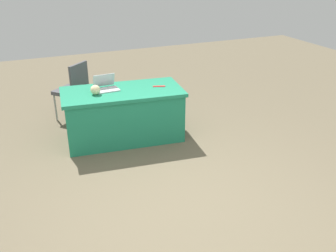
{
  "coord_description": "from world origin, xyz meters",
  "views": [
    {
      "loc": [
        1.36,
        3.12,
        2.52
      ],
      "look_at": [
        -0.0,
        -0.12,
        0.9
      ],
      "focal_mm": 40.21,
      "sensor_mm": 36.0,
      "label": 1
    }
  ],
  "objects_px": {
    "table_foreground": "(124,114)",
    "laptop_silver": "(106,87)",
    "chair_tucked_right": "(74,87)",
    "yarn_ball": "(95,90)",
    "scissors_red": "(159,86)"
  },
  "relations": [
    {
      "from": "table_foreground",
      "to": "yarn_ball",
      "type": "relative_size",
      "value": 13.33
    },
    {
      "from": "table_foreground",
      "to": "laptop_silver",
      "type": "height_order",
      "value": "laptop_silver"
    },
    {
      "from": "scissors_red",
      "to": "laptop_silver",
      "type": "bearing_deg",
      "value": -175.51
    },
    {
      "from": "scissors_red",
      "to": "table_foreground",
      "type": "bearing_deg",
      "value": -167.56
    },
    {
      "from": "yarn_ball",
      "to": "laptop_silver",
      "type": "bearing_deg",
      "value": -141.47
    },
    {
      "from": "yarn_ball",
      "to": "table_foreground",
      "type": "bearing_deg",
      "value": -176.33
    },
    {
      "from": "table_foreground",
      "to": "chair_tucked_right",
      "type": "xyz_separation_m",
      "value": [
        0.53,
        -0.98,
        0.18
      ]
    },
    {
      "from": "chair_tucked_right",
      "to": "yarn_ball",
      "type": "xyz_separation_m",
      "value": [
        -0.14,
        1.01,
        0.26
      ]
    },
    {
      "from": "laptop_silver",
      "to": "yarn_ball",
      "type": "distance_m",
      "value": 0.24
    },
    {
      "from": "scissors_red",
      "to": "chair_tucked_right",
      "type": "bearing_deg",
      "value": 153.88
    },
    {
      "from": "table_foreground",
      "to": "laptop_silver",
      "type": "relative_size",
      "value": 5.43
    },
    {
      "from": "chair_tucked_right",
      "to": "laptop_silver",
      "type": "distance_m",
      "value": 0.95
    },
    {
      "from": "table_foreground",
      "to": "chair_tucked_right",
      "type": "distance_m",
      "value": 1.13
    },
    {
      "from": "laptop_silver",
      "to": "chair_tucked_right",
      "type": "bearing_deg",
      "value": -71.42
    },
    {
      "from": "laptop_silver",
      "to": "scissors_red",
      "type": "height_order",
      "value": "laptop_silver"
    }
  ]
}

